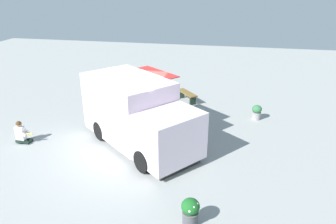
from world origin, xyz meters
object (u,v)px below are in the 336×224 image
at_px(planter_flowering_near, 257,112).
at_px(planter_flowering_far, 190,211).
at_px(plaza_bench, 187,95).
at_px(person_customer, 21,134).
at_px(food_truck, 137,115).

bearing_deg(planter_flowering_near, planter_flowering_far, 74.08).
distance_m(planter_flowering_near, plaza_bench, 3.76).
xyz_separation_m(planter_flowering_near, planter_flowering_far, (2.04, 7.15, 0.05)).
relative_size(person_customer, planter_flowering_far, 1.19).
distance_m(person_customer, plaza_bench, 7.99).
bearing_deg(planter_flowering_near, person_customer, 24.38).
bearing_deg(planter_flowering_far, plaza_bench, -81.12).
bearing_deg(plaza_bench, planter_flowering_near, 154.96).
relative_size(food_truck, planter_flowering_far, 6.97).
bearing_deg(planter_flowering_near, food_truck, 35.39).
bearing_deg(plaza_bench, planter_flowering_far, 98.88).
bearing_deg(planter_flowering_far, person_customer, -23.66).
height_order(person_customer, planter_flowering_far, person_customer).
bearing_deg(food_truck, plaza_bench, -103.66).
distance_m(planter_flowering_near, planter_flowering_far, 7.43).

